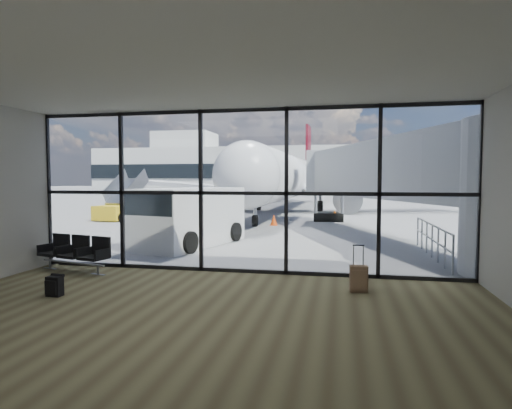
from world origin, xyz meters
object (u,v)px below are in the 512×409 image
(backpack, at_px, (54,286))
(service_van, at_px, (187,216))
(belt_loader, at_px, (214,205))
(airliner, at_px, (290,178))
(seating_row, at_px, (76,251))
(suitcase, at_px, (359,278))
(mobile_stairs, at_px, (120,210))

(backpack, height_order, service_van, service_van)
(belt_loader, bearing_deg, airliner, 29.99)
(seating_row, distance_m, belt_loader, 22.28)
(airliner, bearing_deg, service_van, -93.04)
(suitcase, bearing_deg, mobile_stairs, 128.11)
(backpack, xyz_separation_m, mobile_stairs, (-7.87, 17.01, 0.39))
(backpack, bearing_deg, belt_loader, 101.72)
(airliner, xyz_separation_m, service_van, (-1.59, -20.54, -1.60))
(suitcase, relative_size, belt_loader, 0.28)
(backpack, distance_m, airliner, 28.28)
(suitcase, distance_m, airliner, 26.97)
(airliner, xyz_separation_m, mobile_stairs, (-9.73, -11.10, -2.12))
(backpack, bearing_deg, seating_row, 117.37)
(suitcase, relative_size, mobile_stairs, 0.28)
(backpack, relative_size, airliner, 0.01)
(backpack, relative_size, mobile_stairs, 0.13)
(service_van, bearing_deg, backpack, -78.06)
(backpack, height_order, belt_loader, belt_loader)
(service_van, bearing_deg, mobile_stairs, 144.76)
(service_van, xyz_separation_m, mobile_stairs, (-8.14, 9.44, -0.52))
(backpack, relative_size, belt_loader, 0.13)
(backpack, relative_size, service_van, 0.09)
(seating_row, distance_m, mobile_stairs, 16.01)
(airliner, height_order, mobile_stairs, airliner)
(backpack, height_order, airliner, airliner)
(service_van, distance_m, mobile_stairs, 12.47)
(seating_row, relative_size, mobile_stairs, 0.58)
(seating_row, distance_m, suitcase, 7.75)
(seating_row, xyz_separation_m, service_van, (1.40, 5.09, 0.59))
(suitcase, xyz_separation_m, mobile_stairs, (-14.44, 15.35, 0.30))
(belt_loader, height_order, mobile_stairs, mobile_stairs)
(suitcase, xyz_separation_m, airliner, (-4.71, 26.45, 2.42))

